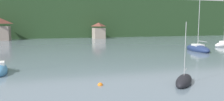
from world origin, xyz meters
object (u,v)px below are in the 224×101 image
object	(u,v)px
shore_building_central	(99,31)
sailboat_far_5	(224,45)
shore_building_westcentral	(1,29)
mooring_buoy_near	(100,85)
sailboat_near_0	(184,81)
sailboat_far_8	(198,49)

from	to	relation	value
shore_building_central	sailboat_far_5	bearing A→B (deg)	-58.24
shore_building_westcentral	mooring_buoy_near	size ratio (longest dim) A/B	15.02
sailboat_near_0	sailboat_far_5	size ratio (longest dim) A/B	0.66
shore_building_westcentral	sailboat_far_8	distance (m)	62.40
shore_building_westcentral	sailboat_far_8	world-z (taller)	sailboat_far_8
shore_building_central	sailboat_far_8	xyz separation A→B (m)	(11.01, -43.53, -2.46)
mooring_buoy_near	shore_building_westcentral	bearing A→B (deg)	107.10
shore_building_westcentral	mooring_buoy_near	bearing A→B (deg)	-72.90
shore_building_westcentral	sailboat_near_0	xyz separation A→B (m)	(27.03, -64.73, -3.37)
sailboat_far_5	sailboat_near_0	bearing A→B (deg)	22.42
shore_building_central	sailboat_near_0	world-z (taller)	shore_building_central
sailboat_near_0	sailboat_far_8	xyz separation A→B (m)	(17.64, 21.26, 0.19)
sailboat_near_0	sailboat_far_8	size ratio (longest dim) A/B	0.53
sailboat_far_5	mooring_buoy_near	size ratio (longest dim) A/B	18.51
shore_building_central	sailboat_far_5	distance (m)	44.11
shore_building_westcentral	sailboat_far_5	size ratio (longest dim) A/B	0.81
shore_building_westcentral	mooring_buoy_near	distance (m)	66.03
shore_building_central	sailboat_far_8	size ratio (longest dim) A/B	0.52
sailboat_far_5	mooring_buoy_near	distance (m)	45.40
sailboat_far_8	sailboat_far_5	bearing A→B (deg)	-53.87
sailboat_far_5	shore_building_central	bearing A→B (deg)	-78.36
mooring_buoy_near	shore_building_central	bearing A→B (deg)	77.25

